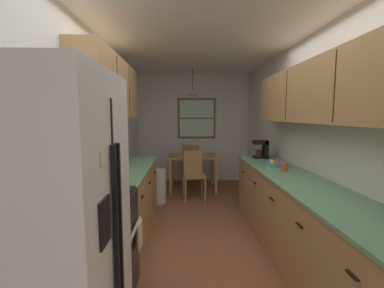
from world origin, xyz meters
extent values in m
plane|color=brown|center=(0.00, 1.00, 0.00)|extent=(12.00, 12.00, 0.00)
cube|color=silver|center=(-1.35, 1.00, 1.27)|extent=(0.10, 9.00, 2.55)
cube|color=silver|center=(1.35, 1.00, 1.27)|extent=(0.10, 9.00, 2.55)
cube|color=silver|center=(0.00, 3.65, 1.27)|extent=(4.40, 0.10, 2.55)
cube|color=white|center=(0.00, 1.00, 2.59)|extent=(4.40, 9.00, 0.08)
cube|color=white|center=(-0.96, -1.22, 0.91)|extent=(0.69, 0.81, 1.81)
cube|color=black|center=(-0.61, -1.22, 0.85)|extent=(0.01, 0.01, 1.63)
cube|color=black|center=(-0.60, -1.26, 0.85)|extent=(0.02, 0.02, 1.16)
cube|color=black|center=(-0.60, -1.18, 0.85)|extent=(0.02, 0.02, 1.16)
cube|color=black|center=(-0.61, -1.40, 1.09)|extent=(0.01, 0.15, 0.22)
cube|color=beige|center=(-0.61, -1.40, 1.38)|extent=(0.01, 0.05, 0.07)
cube|color=black|center=(-0.99, -0.48, 0.45)|extent=(0.62, 0.65, 0.90)
cube|color=black|center=(-0.67, -0.48, 0.42)|extent=(0.01, 0.46, 0.30)
cube|color=silver|center=(-0.65, -0.48, 0.63)|extent=(0.02, 0.52, 0.02)
cube|color=black|center=(-0.99, -0.48, 0.91)|extent=(0.59, 0.62, 0.02)
cube|color=black|center=(-1.27, -0.48, 1.00)|extent=(0.06, 0.65, 0.20)
cylinder|color=#2D2D2D|center=(-1.13, -0.62, 0.93)|extent=(0.15, 0.15, 0.01)
cylinder|color=#2D2D2D|center=(-1.13, -0.33, 0.93)|extent=(0.15, 0.15, 0.01)
cylinder|color=#2D2D2D|center=(-0.85, -0.62, 0.93)|extent=(0.15, 0.15, 0.01)
cylinder|color=#2D2D2D|center=(-0.85, -0.33, 0.93)|extent=(0.15, 0.15, 0.01)
cube|color=silver|center=(-1.11, -0.48, 1.68)|extent=(0.38, 0.57, 0.31)
cube|color=black|center=(-0.92, -0.53, 1.68)|extent=(0.01, 0.34, 0.20)
cube|color=#2D2D33|center=(-0.92, -0.28, 1.68)|extent=(0.01, 0.11, 0.20)
cube|color=#A87A4C|center=(-1.00, 0.77, 0.43)|extent=(0.60, 1.83, 0.87)
cube|color=#60936B|center=(-1.00, 0.77, 0.89)|extent=(0.63, 1.85, 0.03)
cube|color=black|center=(-0.69, 0.16, 0.70)|extent=(0.02, 0.10, 0.01)
cube|color=black|center=(-0.69, 0.77, 0.70)|extent=(0.02, 0.10, 0.01)
cube|color=black|center=(-0.69, 1.39, 0.70)|extent=(0.02, 0.10, 0.01)
cube|color=#A87A4C|center=(-1.14, 0.72, 1.91)|extent=(0.32, 1.93, 0.72)
cube|color=#2D2319|center=(-0.98, 0.41, 1.91)|extent=(0.01, 0.01, 0.66)
cube|color=#2D2319|center=(-0.98, 1.04, 1.91)|extent=(0.01, 0.01, 0.66)
cube|color=#A87A4C|center=(1.00, 0.06, 0.43)|extent=(0.60, 3.29, 0.87)
cube|color=#60936B|center=(1.00, 0.06, 0.89)|extent=(0.63, 3.31, 0.03)
cube|color=black|center=(0.69, -1.26, 0.70)|extent=(0.02, 0.10, 0.01)
cube|color=black|center=(0.69, -0.60, 0.70)|extent=(0.02, 0.10, 0.01)
cube|color=black|center=(0.69, 0.06, 0.70)|extent=(0.02, 0.10, 0.01)
cube|color=black|center=(0.69, 0.72, 0.70)|extent=(0.02, 0.10, 0.01)
cube|color=black|center=(0.69, 1.37, 0.70)|extent=(0.02, 0.10, 0.01)
cube|color=#A87A4C|center=(1.14, 0.01, 1.81)|extent=(0.32, 2.99, 0.63)
cube|color=#2D2319|center=(0.98, -0.49, 1.81)|extent=(0.01, 0.01, 0.58)
cube|color=#2D2319|center=(0.98, 0.50, 1.81)|extent=(0.01, 0.01, 0.58)
cube|color=#A87F51|center=(-0.05, 2.86, 0.72)|extent=(0.97, 0.74, 0.03)
cube|color=#A87F51|center=(-0.51, 2.51, 0.35)|extent=(0.06, 0.06, 0.70)
cube|color=#A87F51|center=(0.41, 2.51, 0.35)|extent=(0.06, 0.06, 0.70)
cube|color=#A87F51|center=(-0.51, 3.20, 0.35)|extent=(0.06, 0.06, 0.70)
cube|color=#A87F51|center=(0.41, 3.20, 0.35)|extent=(0.06, 0.06, 0.70)
cube|color=#A87A4C|center=(-0.04, 2.21, 0.45)|extent=(0.44, 0.44, 0.04)
cube|color=#A87A4C|center=(-0.06, 2.39, 0.68)|extent=(0.37, 0.07, 0.45)
cylinder|color=#A87A4C|center=(0.16, 2.04, 0.22)|extent=(0.04, 0.04, 0.43)
cylinder|color=#A87A4C|center=(-0.21, 2.01, 0.22)|extent=(0.04, 0.04, 0.43)
cylinder|color=#A87A4C|center=(0.12, 2.40, 0.22)|extent=(0.04, 0.04, 0.43)
cylinder|color=#A87A4C|center=(-0.24, 2.37, 0.22)|extent=(0.04, 0.04, 0.43)
cube|color=#A87A4C|center=(-0.10, 3.51, 0.45)|extent=(0.45, 0.45, 0.04)
cube|color=#A87A4C|center=(-0.07, 3.33, 0.68)|extent=(0.37, 0.08, 0.45)
cylinder|color=#A87A4C|center=(-0.30, 3.66, 0.22)|extent=(0.04, 0.04, 0.43)
cylinder|color=#A87A4C|center=(0.06, 3.71, 0.22)|extent=(0.04, 0.04, 0.43)
cylinder|color=#A87A4C|center=(-0.25, 3.30, 0.22)|extent=(0.04, 0.04, 0.43)
cylinder|color=#A87A4C|center=(0.11, 3.35, 0.22)|extent=(0.04, 0.04, 0.43)
cylinder|color=black|center=(-0.05, 2.86, 2.32)|extent=(0.01, 0.01, 0.45)
cone|color=beige|center=(-0.05, 2.86, 2.05)|extent=(0.30, 0.30, 0.10)
sphere|color=white|center=(-0.05, 2.86, 2.07)|extent=(0.06, 0.06, 0.06)
cube|color=brown|center=(0.07, 3.58, 1.51)|extent=(0.88, 0.04, 0.94)
cube|color=#B2D1B7|center=(0.07, 3.56, 1.51)|extent=(0.80, 0.01, 0.86)
cube|color=brown|center=(0.07, 3.56, 1.51)|extent=(0.80, 0.02, 0.03)
cylinder|color=silver|center=(-0.70, 2.02, 0.30)|extent=(0.28, 0.28, 0.61)
cylinder|color=#D84C19|center=(-1.00, 0.18, 1.00)|extent=(0.11, 0.11, 0.20)
cylinder|color=white|center=(-1.00, 0.18, 1.11)|extent=(0.11, 0.11, 0.02)
cube|color=beige|center=(-0.64, -0.31, 0.50)|extent=(0.02, 0.16, 0.24)
cube|color=black|center=(0.99, 1.50, 0.91)|extent=(0.22, 0.18, 0.02)
cube|color=black|center=(1.07, 1.50, 1.04)|extent=(0.06, 0.18, 0.28)
cube|color=black|center=(0.99, 1.50, 1.15)|extent=(0.22, 0.18, 0.06)
cylinder|color=#331E14|center=(0.97, 1.50, 0.98)|extent=(0.11, 0.11, 0.11)
cylinder|color=#BF3F33|center=(0.99, 0.49, 0.95)|extent=(0.08, 0.08, 0.10)
torus|color=#BF3F33|center=(1.04, 0.49, 0.95)|extent=(0.05, 0.01, 0.05)
cylinder|color=#597F9E|center=(0.97, 0.81, 0.93)|extent=(0.24, 0.24, 0.06)
cylinder|color=black|center=(0.97, 0.81, 0.95)|extent=(0.20, 0.20, 0.03)
sphere|color=red|center=(1.03, 0.82, 0.96)|extent=(0.06, 0.06, 0.06)
sphere|color=green|center=(0.95, 0.86, 0.96)|extent=(0.06, 0.06, 0.06)
sphere|color=yellow|center=(0.94, 0.77, 0.96)|extent=(0.06, 0.06, 0.06)
cylinder|color=silver|center=(-0.10, 2.93, 0.77)|extent=(0.20, 0.20, 0.06)
camera|label=1|loc=(-0.24, -2.57, 1.58)|focal=24.24mm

